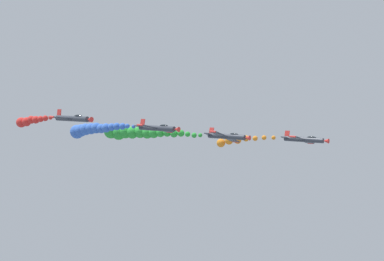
{
  "coord_description": "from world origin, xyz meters",
  "views": [
    {
      "loc": [
        85.32,
        65.17,
        68.58
      ],
      "look_at": [
        0.0,
        0.0,
        60.52
      ],
      "focal_mm": 48.66,
      "sensor_mm": 36.0,
      "label": 1
    }
  ],
  "objects_px": {
    "airplane_lead": "(304,139)",
    "airplane_left_outer": "(73,118)",
    "airplane_left_inner": "(227,136)",
    "airplane_right_inner": "(158,128)"
  },
  "relations": [
    {
      "from": "airplane_lead",
      "to": "airplane_left_outer",
      "type": "height_order",
      "value": "airplane_left_outer"
    },
    {
      "from": "airplane_left_inner",
      "to": "airplane_left_outer",
      "type": "relative_size",
      "value": 1.0
    },
    {
      "from": "airplane_left_inner",
      "to": "airplane_lead",
      "type": "bearing_deg",
      "value": 138.39
    },
    {
      "from": "airplane_right_inner",
      "to": "airplane_left_outer",
      "type": "bearing_deg",
      "value": -44.36
    },
    {
      "from": "airplane_left_inner",
      "to": "airplane_left_outer",
      "type": "distance_m",
      "value": 31.95
    },
    {
      "from": "airplane_lead",
      "to": "airplane_left_outer",
      "type": "distance_m",
      "value": 49.24
    },
    {
      "from": "airplane_lead",
      "to": "airplane_left_inner",
      "type": "height_order",
      "value": "airplane_left_inner"
    },
    {
      "from": "airplane_right_inner",
      "to": "airplane_left_outer",
      "type": "distance_m",
      "value": 16.85
    },
    {
      "from": "airplane_lead",
      "to": "airplane_left_inner",
      "type": "xyz_separation_m",
      "value": [
        12.94,
        -11.49,
        0.96
      ]
    },
    {
      "from": "airplane_lead",
      "to": "airplane_right_inner",
      "type": "relative_size",
      "value": 1.0
    }
  ]
}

